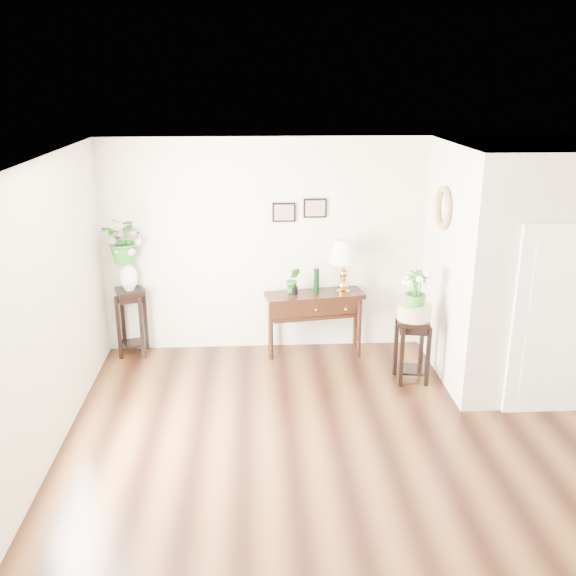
{
  "coord_description": "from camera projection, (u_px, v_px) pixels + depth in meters",
  "views": [
    {
      "loc": [
        -1.05,
        -5.35,
        3.5
      ],
      "look_at": [
        -0.68,
        1.3,
        1.3
      ],
      "focal_mm": 40.0,
      "sensor_mm": 36.0,
      "label": 1
    }
  ],
  "objects": [
    {
      "name": "green_vase",
      "position": [
        316.0,
        281.0,
        8.22
      ],
      "size": [
        0.08,
        0.08,
        0.33
      ],
      "primitive_type": "cylinder",
      "rotation": [
        0.0,
        0.0,
        -0.23
      ],
      "color": "black",
      "rests_on": "console_table"
    },
    {
      "name": "wall_front",
      "position": [
        469.0,
        522.0,
        3.18
      ],
      "size": [
        6.0,
        0.02,
        2.8
      ],
      "primitive_type": "cube",
      "color": "beige",
      "rests_on": "ground"
    },
    {
      "name": "art_print_left",
      "position": [
        284.0,
        212.0,
        8.2
      ],
      "size": [
        0.3,
        0.02,
        0.25
      ],
      "primitive_type": "cube",
      "color": "black",
      "rests_on": "wall_back"
    },
    {
      "name": "wall_back",
      "position": [
        333.0,
        245.0,
        8.39
      ],
      "size": [
        6.0,
        0.02,
        2.8
      ],
      "primitive_type": "cube",
      "color": "beige",
      "rests_on": "ground"
    },
    {
      "name": "partition",
      "position": [
        520.0,
        263.0,
        7.58
      ],
      "size": [
        1.8,
        1.95,
        2.8
      ],
      "primitive_type": "cube",
      "color": "beige",
      "rests_on": "floor"
    },
    {
      "name": "console_table",
      "position": [
        314.0,
        324.0,
        8.4
      ],
      "size": [
        1.31,
        0.61,
        0.84
      ],
      "primitive_type": "cube",
      "rotation": [
        0.0,
        0.0,
        0.15
      ],
      "color": "black",
      "rests_on": "floor"
    },
    {
      "name": "plant_stand_a",
      "position": [
        132.0,
        322.0,
        8.38
      ],
      "size": [
        0.44,
        0.44,
        0.9
      ],
      "primitive_type": "cube",
      "rotation": [
        0.0,
        0.0,
        0.31
      ],
      "color": "black",
      "rests_on": "floor"
    },
    {
      "name": "ceramic_bowl",
      "position": [
        414.0,
        312.0,
        7.51
      ],
      "size": [
        0.5,
        0.5,
        0.18
      ],
      "primitive_type": "cylinder",
      "rotation": [
        0.0,
        0.0,
        -0.3
      ],
      "color": "tan",
      "rests_on": "plant_stand_b"
    },
    {
      "name": "wall_ornament",
      "position": [
        443.0,
        208.0,
        7.44
      ],
      "size": [
        0.07,
        0.51,
        0.51
      ],
      "primitive_type": "torus",
      "rotation": [
        0.0,
        1.57,
        0.0
      ],
      "color": "#B59737",
      "rests_on": "partition"
    },
    {
      "name": "potted_plant",
      "position": [
        293.0,
        281.0,
        8.2
      ],
      "size": [
        0.19,
        0.16,
        0.34
      ],
      "primitive_type": "imported",
      "rotation": [
        0.0,
        0.0,
        0.04
      ],
      "color": "#287520",
      "rests_on": "console_table"
    },
    {
      "name": "ceiling",
      "position": [
        378.0,
        165.0,
        5.35
      ],
      "size": [
        6.0,
        5.5,
        0.02
      ],
      "primitive_type": "cube",
      "color": "white",
      "rests_on": "ground"
    },
    {
      "name": "door",
      "position": [
        554.0,
        322.0,
        6.74
      ],
      "size": [
        0.9,
        0.05,
        2.1
      ],
      "primitive_type": "cube",
      "color": "white",
      "rests_on": "floor"
    },
    {
      "name": "art_print_right",
      "position": [
        315.0,
        208.0,
        8.2
      ],
      "size": [
        0.3,
        0.02,
        0.25
      ],
      "primitive_type": "cube",
      "color": "black",
      "rests_on": "wall_back"
    },
    {
      "name": "wall_left",
      "position": [
        32.0,
        328.0,
        5.63
      ],
      "size": [
        0.02,
        5.5,
        2.8
      ],
      "primitive_type": "cube",
      "color": "beige",
      "rests_on": "ground"
    },
    {
      "name": "floor",
      "position": [
        365.0,
        456.0,
        6.22
      ],
      "size": [
        6.0,
        5.5,
        0.02
      ],
      "primitive_type": "cube",
      "color": "#583519",
      "rests_on": "ground"
    },
    {
      "name": "narcissus",
      "position": [
        416.0,
        290.0,
        7.42
      ],
      "size": [
        0.33,
        0.33,
        0.47
      ],
      "primitive_type": "imported",
      "rotation": [
        0.0,
        0.0,
        -0.33
      ],
      "color": "#287520",
      "rests_on": "ceramic_bowl"
    },
    {
      "name": "porcelain_vase",
      "position": [
        128.0,
        272.0,
        8.17
      ],
      "size": [
        0.3,
        0.3,
        0.4
      ],
      "primitive_type": null,
      "rotation": [
        0.0,
        0.0,
        -0.43
      ],
      "color": "white",
      "rests_on": "plant_stand_a"
    },
    {
      "name": "table_lamp",
      "position": [
        344.0,
        267.0,
        8.18
      ],
      "size": [
        0.52,
        0.52,
        0.71
      ],
      "primitive_type": "cube",
      "rotation": [
        0.0,
        0.0,
        -0.33
      ],
      "color": "tan",
      "rests_on": "console_table"
    },
    {
      "name": "lily_arrangement",
      "position": [
        125.0,
        236.0,
        8.02
      ],
      "size": [
        0.68,
        0.64,
        0.6
      ],
      "primitive_type": "imported",
      "rotation": [
        0.0,
        0.0,
        -0.39
      ],
      "color": "#287520",
      "rests_on": "porcelain_vase"
    },
    {
      "name": "plant_stand_b",
      "position": [
        412.0,
        350.0,
        7.66
      ],
      "size": [
        0.44,
        0.44,
        0.79
      ],
      "primitive_type": "cube",
      "rotation": [
        0.0,
        0.0,
        -0.21
      ],
      "color": "black",
      "rests_on": "floor"
    }
  ]
}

